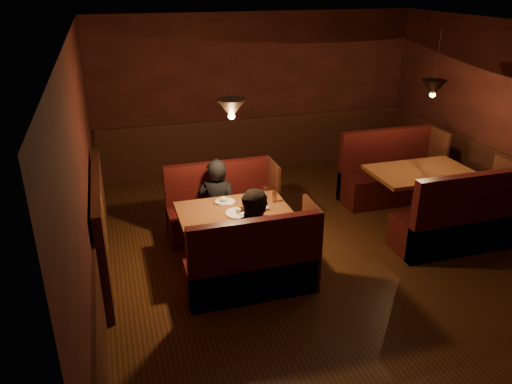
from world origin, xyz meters
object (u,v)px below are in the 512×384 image
object	(u,v)px
main_table	(235,221)
diner_b	(258,225)
main_bench_near	(254,269)
second_bench_near	(457,225)
diner_a	(217,188)
main_bench_far	(222,212)
second_table	(420,184)
second_bench_far	(389,178)

from	to	relation	value
main_table	diner_b	world-z (taller)	diner_b
main_bench_near	second_bench_near	size ratio (longest dim) A/B	0.94
diner_a	diner_b	xyz separation A→B (m)	(0.22, -1.22, 0.00)
second_bench_near	diner_a	bearing A→B (deg)	157.81
second_bench_near	diner_b	distance (m)	2.85
second_bench_near	main_bench_far	bearing A→B (deg)	154.87
main_table	second_table	world-z (taller)	main_table
main_bench_far	second_table	xyz separation A→B (m)	(2.91, -0.49, 0.28)
main_bench_far	diner_b	world-z (taller)	diner_b
main_table	second_bench_far	size ratio (longest dim) A/B	0.86
main_bench_near	second_table	size ratio (longest dim) A/B	1.04
main_table	diner_a	world-z (taller)	diner_a
second_bench_far	second_table	bearing A→B (deg)	-92.20
second_table	diner_b	distance (m)	2.92
main_bench_far	main_bench_near	distance (m)	1.60
main_bench_far	diner_b	bearing A→B (deg)	-84.81
second_bench_near	diner_a	size ratio (longest dim) A/B	1.05
main_bench_near	diner_b	bearing A→B (deg)	62.57
main_bench_near	diner_b	xyz separation A→B (m)	(0.12, 0.24, 0.44)
second_table	diner_a	bearing A→B (deg)	173.29
main_bench_near	second_bench_near	xyz separation A→B (m)	(2.94, 0.22, 0.04)
main_bench_near	second_bench_near	distance (m)	2.95
main_bench_far	second_bench_near	world-z (taller)	second_bench_near
main_bench_near	second_bench_near	world-z (taller)	second_bench_near
second_table	main_bench_near	bearing A→B (deg)	-159.23
diner_b	main_table	bearing A→B (deg)	125.40
main_table	second_bench_far	world-z (taller)	second_bench_far
main_bench_far	diner_a	distance (m)	0.47
second_bench_far	diner_a	world-z (taller)	diner_a
second_table	diner_a	xyz separation A→B (m)	(-3.00, 0.35, 0.16)
diner_a	diner_b	size ratio (longest dim) A/B	1.00
diner_b	main_bench_near	bearing A→B (deg)	-96.01
main_bench_far	main_bench_near	bearing A→B (deg)	-90.00
second_bench_far	diner_b	bearing A→B (deg)	-148.15
main_bench_far	second_table	distance (m)	2.96
diner_b	second_bench_near	bearing A→B (deg)	21.00
second_bench_far	second_bench_near	bearing A→B (deg)	-90.00
main_table	main_bench_far	distance (m)	0.83
main_bench_far	second_table	world-z (taller)	main_bench_far
diner_a	main_bench_far	bearing A→B (deg)	-101.18
main_table	main_bench_near	distance (m)	0.84
second_table	diner_b	size ratio (longest dim) A/B	0.95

